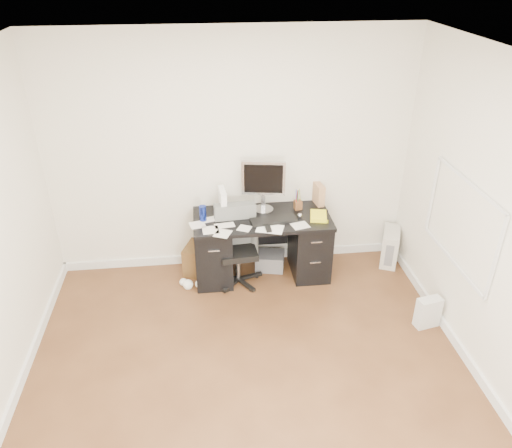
{
  "coord_description": "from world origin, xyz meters",
  "views": [
    {
      "loc": [
        -0.32,
        -3.11,
        3.35
      ],
      "look_at": [
        0.18,
        1.2,
        0.92
      ],
      "focal_mm": 35.0,
      "sensor_mm": 36.0,
      "label": 1
    }
  ],
  "objects_px": {
    "desk": "(262,244)",
    "lcd_monitor": "(263,186)",
    "pc_tower": "(390,246)",
    "office_chair": "(238,247)",
    "keyboard": "(274,220)",
    "wicker_basket": "(201,259)"
  },
  "relations": [
    {
      "from": "lcd_monitor",
      "to": "keyboard",
      "type": "relative_size",
      "value": 1.2
    },
    {
      "from": "desk",
      "to": "pc_tower",
      "type": "relative_size",
      "value": 3.59
    },
    {
      "from": "pc_tower",
      "to": "wicker_basket",
      "type": "xyz_separation_m",
      "value": [
        -2.25,
        0.04,
        -0.04
      ]
    },
    {
      "from": "desk",
      "to": "office_chair",
      "type": "distance_m",
      "value": 0.31
    },
    {
      "from": "keyboard",
      "to": "wicker_basket",
      "type": "distance_m",
      "value": 1.03
    },
    {
      "from": "desk",
      "to": "keyboard",
      "type": "bearing_deg",
      "value": -43.83
    },
    {
      "from": "keyboard",
      "to": "wicker_basket",
      "type": "bearing_deg",
      "value": 155.95
    },
    {
      "from": "desk",
      "to": "lcd_monitor",
      "type": "relative_size",
      "value": 2.5
    },
    {
      "from": "desk",
      "to": "wicker_basket",
      "type": "distance_m",
      "value": 0.74
    },
    {
      "from": "keyboard",
      "to": "pc_tower",
      "type": "xyz_separation_m",
      "value": [
        1.45,
        0.2,
        -0.56
      ]
    },
    {
      "from": "office_chair",
      "to": "desk",
      "type": "bearing_deg",
      "value": 18.27
    },
    {
      "from": "desk",
      "to": "wicker_basket",
      "type": "bearing_deg",
      "value": 169.68
    },
    {
      "from": "desk",
      "to": "wicker_basket",
      "type": "height_order",
      "value": "desk"
    },
    {
      "from": "office_chair",
      "to": "pc_tower",
      "type": "bearing_deg",
      "value": 1.74
    },
    {
      "from": "lcd_monitor",
      "to": "keyboard",
      "type": "distance_m",
      "value": 0.4
    },
    {
      "from": "keyboard",
      "to": "office_chair",
      "type": "relative_size",
      "value": 0.55
    },
    {
      "from": "lcd_monitor",
      "to": "wicker_basket",
      "type": "height_order",
      "value": "lcd_monitor"
    },
    {
      "from": "office_chair",
      "to": "pc_tower",
      "type": "distance_m",
      "value": 1.87
    },
    {
      "from": "lcd_monitor",
      "to": "office_chair",
      "type": "relative_size",
      "value": 0.66
    },
    {
      "from": "office_chair",
      "to": "pc_tower",
      "type": "xyz_separation_m",
      "value": [
        1.84,
        0.21,
        -0.25
      ]
    },
    {
      "from": "office_chair",
      "to": "wicker_basket",
      "type": "height_order",
      "value": "office_chair"
    },
    {
      "from": "desk",
      "to": "office_chair",
      "type": "relative_size",
      "value": 1.64
    }
  ]
}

